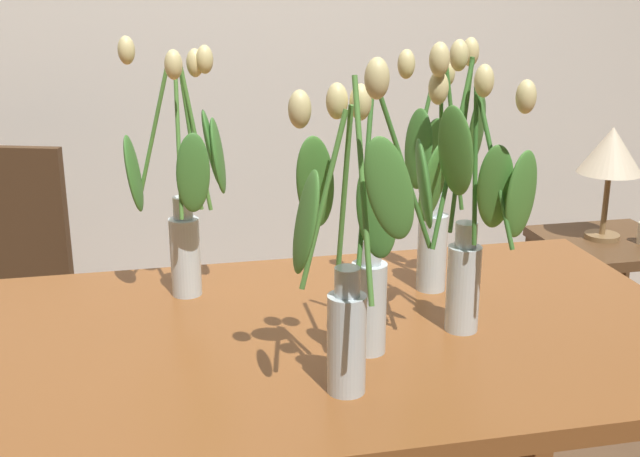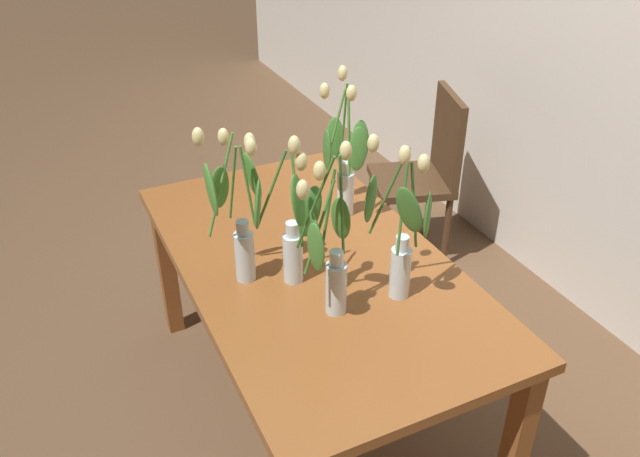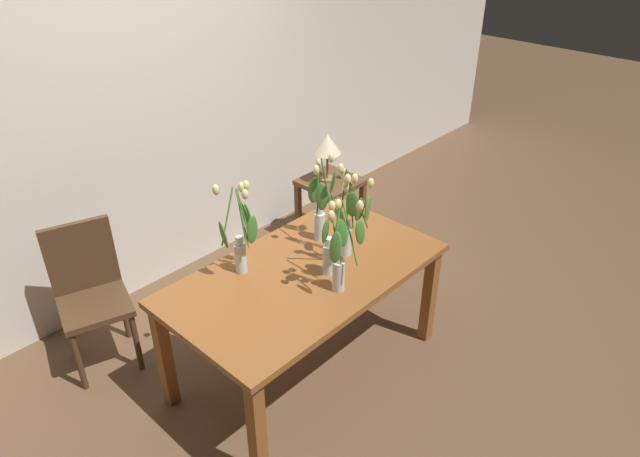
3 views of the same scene
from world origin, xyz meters
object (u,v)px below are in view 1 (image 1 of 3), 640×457
(tulip_vase_4, at_px, (469,223))
(side_table, at_px, (606,271))
(tulip_vase_3, at_px, (344,274))
(dining_table, at_px, (316,371))
(tulip_vase_2, at_px, (379,265))
(tulip_vase_1, at_px, (185,198))
(table_lamp, at_px, (611,154))
(tulip_vase_0, at_px, (437,199))

(tulip_vase_4, xyz_separation_m, side_table, (0.96, 1.01, -0.55))
(side_table, bearing_deg, tulip_vase_3, -136.48)
(dining_table, xyz_separation_m, side_table, (1.25, 0.93, -0.22))
(tulip_vase_2, relative_size, side_table, 0.98)
(tulip_vase_1, distance_m, tulip_vase_2, 0.51)
(tulip_vase_2, xyz_separation_m, tulip_vase_4, (0.19, 0.04, 0.05))
(dining_table, relative_size, tulip_vase_3, 2.73)
(side_table, bearing_deg, tulip_vase_4, -133.62)
(table_lamp, bearing_deg, side_table, -47.07)
(tulip_vase_0, relative_size, tulip_vase_1, 1.00)
(dining_table, distance_m, tulip_vase_1, 0.47)
(tulip_vase_1, bearing_deg, tulip_vase_3, -65.84)
(tulip_vase_0, distance_m, tulip_vase_1, 0.56)
(tulip_vase_0, height_order, tulip_vase_2, tulip_vase_0)
(tulip_vase_4, distance_m, side_table, 1.50)
(dining_table, distance_m, tulip_vase_4, 0.44)
(dining_table, xyz_separation_m, table_lamp, (1.23, 0.95, 0.21))
(tulip_vase_4, bearing_deg, side_table, 46.38)
(side_table, relative_size, table_lamp, 1.38)
(tulip_vase_3, relative_size, table_lamp, 1.48)
(tulip_vase_0, distance_m, table_lamp, 1.21)
(dining_table, relative_size, tulip_vase_2, 2.98)
(tulip_vase_2, bearing_deg, tulip_vase_0, 53.20)
(tulip_vase_1, bearing_deg, tulip_vase_0, -8.87)
(tulip_vase_0, distance_m, tulip_vase_3, 0.54)
(tulip_vase_3, bearing_deg, tulip_vase_0, 53.47)
(table_lamp, bearing_deg, tulip_vase_4, -132.50)
(tulip_vase_0, height_order, table_lamp, tulip_vase_0)
(side_table, distance_m, table_lamp, 0.42)
(tulip_vase_1, xyz_separation_m, table_lamp, (1.47, 0.70, -0.11))
(tulip_vase_4, bearing_deg, tulip_vase_2, -167.21)
(dining_table, relative_size, tulip_vase_0, 2.79)
(tulip_vase_4, bearing_deg, dining_table, 164.10)
(tulip_vase_2, height_order, side_table, tulip_vase_2)
(tulip_vase_3, bearing_deg, tulip_vase_2, 54.04)
(dining_table, bearing_deg, table_lamp, 37.64)
(tulip_vase_1, bearing_deg, tulip_vase_2, -48.49)
(tulip_vase_3, distance_m, side_table, 1.81)
(dining_table, height_order, tulip_vase_2, tulip_vase_2)
(dining_table, relative_size, tulip_vase_1, 2.77)
(tulip_vase_1, xyz_separation_m, tulip_vase_3, (0.23, -0.52, -0.01))
(tulip_vase_0, relative_size, side_table, 1.04)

